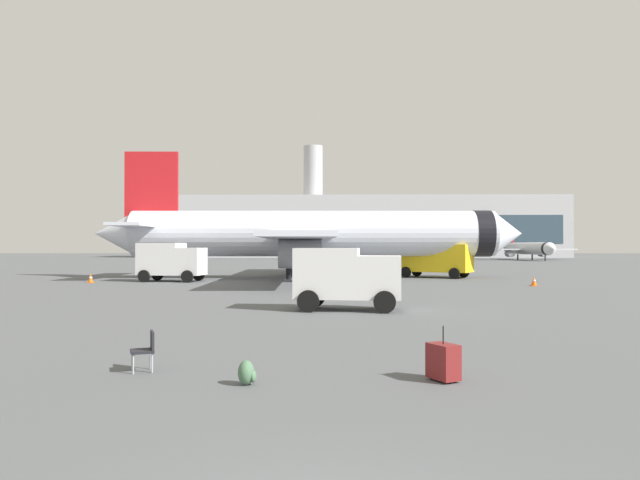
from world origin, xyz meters
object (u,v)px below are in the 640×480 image
Objects in this scene: airplane_at_gate at (311,234)px; service_truck at (171,260)px; cargo_van at (346,275)px; safety_cone_near at (326,270)px; rolling_suitcase at (443,361)px; gate_chair at (146,348)px; fuel_truck at (434,257)px; safety_cone_far at (534,281)px; safety_cone_mid at (91,278)px; traveller_backpack at (247,373)px; airplane_taxiing at (527,249)px; safety_cone_outer at (187,273)px.

airplane_at_gate is 7.04× the size of service_truck.
cargo_van is 32.61m from safety_cone_near.
gate_chair is (-6.24, 0.79, 0.11)m from rolling_suitcase.
service_truck is 0.79× the size of fuel_truck.
fuel_truck is at bearing 115.59° from safety_cone_far.
safety_cone_mid reaches higher than traveller_backpack.
service_truck is (-48.56, -66.56, -0.52)m from airplane_taxiing.
airplane_at_gate reaches higher than gate_chair.
airplane_taxiing is 4.10× the size of service_truck.
safety_cone_near is 0.59× the size of rolling_suitcase.
airplane_at_gate is 37.89m from rolling_suitcase.
gate_chair is (-2.35, -36.76, -3.16)m from airplane_at_gate.
airplane_at_gate is at bearing -121.81° from airplane_taxiing.
safety_cone_far is at bearing 57.22° from gate_chair.
gate_chair is at bearing -93.66° from airplane_at_gate.
safety_cone_mid is 1.40× the size of traveller_backpack.
gate_chair is at bearing -112.41° from airplane_taxiing.
safety_cone_mid is (-5.38, -1.74, -1.28)m from service_truck.
airplane_at_gate is at bearing 23.14° from safety_cone_mid.
safety_cone_near is 14.37m from safety_cone_outer.
safety_cone_mid is at bearing 122.50° from rolling_suitcase.
airplane_taxiing is 18.89× the size of rolling_suitcase.
safety_cone_near is (-36.96, -53.52, -1.81)m from airplane_taxiing.
airplane_at_gate is 36.97m from gate_chair.
cargo_van is at bearing 80.32° from traveller_backpack.
airplane_taxiing reaches higher than cargo_van.
fuel_truck is 7.44× the size of gate_chair.
airplane_taxiing is 74.63m from safety_cone_far.
service_truck is at bearing -154.28° from airplane_at_gate.
fuel_truck is at bearing 75.06° from traveller_backpack.
airplane_at_gate is 7.79× the size of cargo_van.
rolling_suitcase is at bearing -84.10° from airplane_at_gate.
safety_cone_mid is 34.98m from traveller_backpack.
rolling_suitcase is at bearing -112.01° from safety_cone_far.
safety_cone_far reaches higher than traveller_backpack.
airplane_taxiing is 32.18× the size of safety_cone_near.
safety_cone_outer is 37.02m from gate_chair.
airplane_taxiing is at bearing 72.09° from safety_cone_far.
fuel_truck is at bearing 16.12° from safety_cone_mid.
rolling_suitcase is 3.91m from traveller_backpack.
safety_cone_outer is (-25.50, 8.84, 0.09)m from safety_cone_far.
rolling_suitcase reaches higher than traveller_backpack.
safety_cone_far is at bearing -19.12° from safety_cone_outer.
gate_chair reaches higher than safety_cone_mid.
airplane_taxiing is 32.26× the size of safety_cone_far.
safety_cone_outer is (-20.60, -1.40, -1.37)m from fuel_truck.
airplane_taxiing is 66.83m from fuel_truck.
airplane_at_gate is at bearing 25.72° from service_truck.
airplane_taxiing is (38.19, 61.56, -1.53)m from airplane_at_gate.
safety_cone_mid is at bearing -163.88° from fuel_truck.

